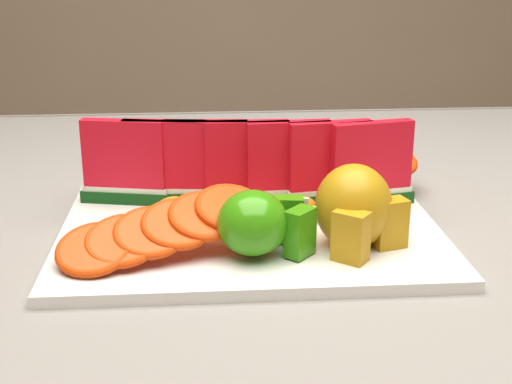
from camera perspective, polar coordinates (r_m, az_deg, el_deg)
The scene contains 11 objects.
table at distance 0.89m, azimuth -1.91°, elevation -7.66°, with size 1.40×0.90×0.75m.
tablecloth at distance 0.86m, azimuth -1.95°, elevation -3.94°, with size 1.53×1.03×0.20m.
platter at distance 0.76m, azimuth -0.46°, elevation -3.13°, with size 0.40×0.30×0.01m.
apple_cluster at distance 0.68m, azimuth 0.31°, elevation -2.52°, with size 0.11×0.09×0.06m.
pear_cluster at distance 0.71m, azimuth 7.96°, elevation -1.36°, with size 0.10×0.11×0.09m.
side_plate at distance 1.07m, azimuth 2.07°, elevation 3.41°, with size 0.20×0.20×0.01m.
fork at distance 1.14m, azimuth -11.15°, elevation 3.82°, with size 0.07×0.19×0.00m.
watermelon_row at distance 0.81m, azimuth -0.72°, elevation 2.17°, with size 0.39×0.07×0.10m.
orange_fan_front at distance 0.69m, azimuth -7.31°, elevation -2.85°, with size 0.22×0.13×0.06m.
orange_fan_back at distance 0.88m, azimuth 1.27°, elevation 1.94°, with size 0.38×0.11×0.05m.
tangerine_segments at distance 0.77m, azimuth 0.14°, elevation -1.52°, with size 0.24×0.07×0.03m.
Camera 1 is at (-0.03, -0.79, 1.05)m, focal length 50.00 mm.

